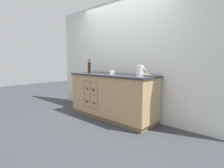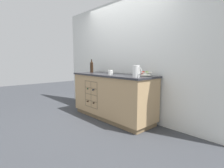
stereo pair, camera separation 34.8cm
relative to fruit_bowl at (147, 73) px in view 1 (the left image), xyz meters
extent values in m
plane|color=#383A3F|center=(-0.74, -0.16, -0.98)|extent=(14.00, 14.00, 0.00)
cube|color=silver|center=(-0.74, 0.23, 0.29)|extent=(4.40, 0.06, 2.55)
cube|color=olive|center=(-0.74, -0.16, -0.94)|extent=(1.85, 0.58, 0.09)
cube|color=tan|center=(-0.74, -0.16, -0.49)|extent=(1.91, 0.64, 0.81)
cube|color=#2D2D33|center=(-0.74, -0.16, -0.06)|extent=(1.95, 0.68, 0.03)
cube|color=olive|center=(-1.04, -0.38, -0.48)|extent=(0.43, 0.01, 0.55)
cube|color=olive|center=(-1.26, -0.44, -0.48)|extent=(0.02, 0.10, 0.55)
cube|color=olive|center=(-0.83, -0.44, -0.48)|extent=(0.02, 0.10, 0.55)
cube|color=olive|center=(-1.04, -0.44, -0.75)|extent=(0.43, 0.10, 0.02)
cube|color=olive|center=(-1.04, -0.44, -0.62)|extent=(0.43, 0.10, 0.02)
cube|color=olive|center=(-1.04, -0.44, -0.48)|extent=(0.43, 0.10, 0.02)
cube|color=olive|center=(-1.04, -0.44, -0.34)|extent=(0.43, 0.10, 0.02)
cube|color=olive|center=(-1.04, -0.44, -0.20)|extent=(0.43, 0.10, 0.02)
cube|color=olive|center=(-1.04, -0.44, -0.48)|extent=(0.02, 0.10, 0.55)
cylinder|color=black|center=(-1.15, -0.34, -0.64)|extent=(0.07, 0.20, 0.07)
cylinder|color=black|center=(-1.15, -0.48, -0.64)|extent=(0.03, 0.08, 0.03)
cylinder|color=black|center=(-0.94, -0.32, -0.64)|extent=(0.07, 0.21, 0.07)
cylinder|color=black|center=(-0.94, -0.47, -0.64)|extent=(0.03, 0.09, 0.03)
cylinder|color=#19381E|center=(-1.15, -0.33, -0.37)|extent=(0.07, 0.19, 0.07)
cylinder|color=#19381E|center=(-1.15, -0.46, -0.37)|extent=(0.03, 0.08, 0.03)
cylinder|color=black|center=(-0.94, -0.32, -0.36)|extent=(0.07, 0.22, 0.07)
cylinder|color=black|center=(-0.94, -0.48, -0.36)|extent=(0.03, 0.09, 0.03)
cylinder|color=silver|center=(0.00, 0.00, -0.04)|extent=(0.10, 0.10, 0.01)
cone|color=silver|center=(0.00, 0.00, 0.00)|extent=(0.21, 0.21, 0.06)
torus|color=silver|center=(0.00, 0.00, 0.02)|extent=(0.23, 0.23, 0.02)
sphere|color=#7FA838|center=(0.02, 0.01, 0.00)|extent=(0.08, 0.08, 0.08)
sphere|color=red|center=(-0.04, -0.01, 0.00)|extent=(0.08, 0.08, 0.08)
cylinder|color=white|center=(0.07, -0.35, 0.06)|extent=(0.12, 0.12, 0.20)
torus|color=white|center=(0.07, -0.35, 0.15)|extent=(0.12, 0.12, 0.01)
torus|color=white|center=(0.13, -0.35, 0.07)|extent=(0.12, 0.01, 0.12)
cylinder|color=white|center=(-0.59, -0.34, 0.00)|extent=(0.09, 0.09, 0.09)
torus|color=white|center=(-0.54, -0.34, 0.00)|extent=(0.07, 0.01, 0.07)
cylinder|color=black|center=(-1.46, -0.16, 0.06)|extent=(0.08, 0.08, 0.21)
sphere|color=black|center=(-1.46, -0.16, 0.18)|extent=(0.07, 0.07, 0.07)
cylinder|color=black|center=(-1.46, -0.16, 0.21)|extent=(0.03, 0.03, 0.09)
cylinder|color=black|center=(-1.46, -0.16, 0.26)|extent=(0.03, 0.03, 0.01)
camera|label=1|loc=(1.71, -2.83, 0.22)|focal=28.00mm
camera|label=2|loc=(1.96, -2.59, 0.22)|focal=28.00mm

